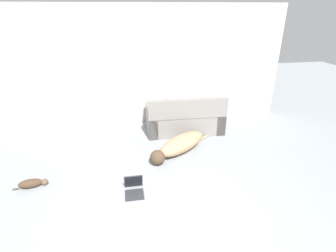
{
  "coord_description": "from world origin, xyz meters",
  "views": [
    {
      "loc": [
        -0.29,
        -2.25,
        2.58
      ],
      "look_at": [
        0.4,
        1.76,
        0.73
      ],
      "focal_mm": 28.0,
      "sensor_mm": 36.0,
      "label": 1
    }
  ],
  "objects_px": {
    "laptop_open": "(134,187)",
    "couch": "(184,119)",
    "dog": "(179,145)",
    "cat": "(32,183)"
  },
  "relations": [
    {
      "from": "couch",
      "to": "cat",
      "type": "distance_m",
      "value": 3.27
    },
    {
      "from": "couch",
      "to": "laptop_open",
      "type": "bearing_deg",
      "value": 59.69
    },
    {
      "from": "dog",
      "to": "laptop_open",
      "type": "distance_m",
      "value": 1.41
    },
    {
      "from": "dog",
      "to": "cat",
      "type": "bearing_deg",
      "value": -21.42
    },
    {
      "from": "couch",
      "to": "dog",
      "type": "distance_m",
      "value": 1.02
    },
    {
      "from": "cat",
      "to": "laptop_open",
      "type": "bearing_deg",
      "value": -21.56
    },
    {
      "from": "dog",
      "to": "cat",
      "type": "distance_m",
      "value": 2.6
    },
    {
      "from": "laptop_open",
      "to": "couch",
      "type": "bearing_deg",
      "value": 58.08
    },
    {
      "from": "dog",
      "to": "couch",
      "type": "bearing_deg",
      "value": -144.67
    },
    {
      "from": "laptop_open",
      "to": "cat",
      "type": "bearing_deg",
      "value": 166.36
    }
  ]
}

